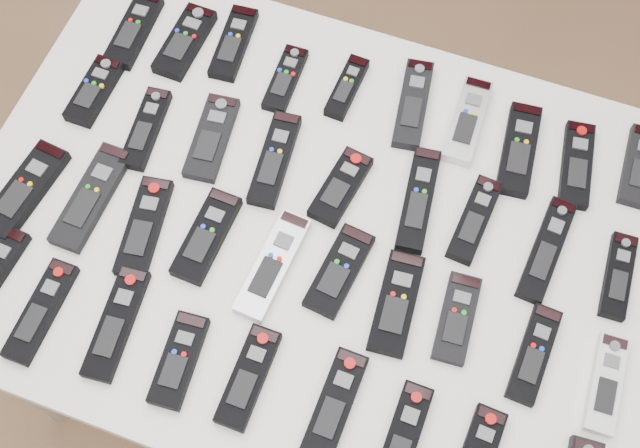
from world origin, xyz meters
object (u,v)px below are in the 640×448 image
(remote_14, at_px, (341,187))
(remote_24, at_px, (339,271))
(remote_15, at_px, (418,200))
(remote_19, at_px, (25,190))
(remote_32, at_px, (179,360))
(remote_17, at_px, (546,250))
(remote_20, at_px, (92,197))
(table, at_px, (320,242))
(remote_22, at_px, (207,236))
(remote_21, at_px, (144,227))
(remote_30, at_px, (41,311))
(remote_26, at_px, (457,318))
(remote_13, at_px, (275,159))
(remote_7, at_px, (519,150))
(remote_8, at_px, (577,165))
(remote_18, at_px, (618,276))
(remote_4, at_px, (347,87))
(remote_6, at_px, (467,121))
(remote_11, at_px, (146,129))
(remote_31, at_px, (116,323))
(remote_35, at_px, (401,443))
(remote_28, at_px, (606,384))
(remote_12, at_px, (212,138))
(remote_25, at_px, (396,303))
(remote_33, at_px, (248,377))
(remote_23, at_px, (273,265))
(remote_1, at_px, (185,42))
(remote_10, at_px, (94,91))
(remote_3, at_px, (285,79))
(remote_27, at_px, (534,354))
(remote_34, at_px, (335,404))
(remote_16, at_px, (474,220))
(remote_0, at_px, (134,30))

(remote_14, bearing_deg, remote_24, -62.65)
(remote_15, relative_size, remote_19, 1.04)
(remote_32, bearing_deg, remote_17, 32.80)
(remote_20, bearing_deg, remote_17, 14.08)
(table, height_order, remote_22, remote_22)
(remote_21, relative_size, remote_30, 1.03)
(table, distance_m, remote_14, 0.11)
(table, bearing_deg, remote_26, -16.32)
(remote_13, bearing_deg, remote_7, 17.11)
(remote_8, height_order, remote_21, same)
(remote_20, bearing_deg, remote_30, -83.94)
(remote_8, height_order, remote_22, remote_22)
(remote_18, relative_size, remote_20, 0.74)
(remote_4, height_order, remote_6, remote_6)
(remote_8, distance_m, remote_22, 0.67)
(remote_6, relative_size, remote_11, 1.07)
(remote_7, distance_m, remote_31, 0.77)
(remote_15, xyz_separation_m, remote_35, (0.10, -0.41, -0.00))
(remote_22, height_order, remote_30, remote_22)
(remote_14, height_order, remote_28, remote_14)
(remote_12, distance_m, remote_18, 0.75)
(remote_6, distance_m, remote_21, 0.62)
(remote_25, distance_m, remote_33, 0.27)
(remote_6, bearing_deg, remote_23, -122.41)
(remote_19, relative_size, remote_35, 1.02)
(remote_1, distance_m, remote_22, 0.42)
(remote_10, height_order, remote_28, remote_10)
(remote_32, bearing_deg, remote_22, 97.14)
(remote_20, height_order, remote_32, remote_32)
(remote_10, bearing_deg, remote_20, -63.88)
(remote_26, bearing_deg, remote_17, 53.17)
(remote_3, relative_size, remote_27, 0.87)
(remote_1, bearing_deg, remote_32, -64.57)
(remote_22, relative_size, remote_34, 0.97)
(remote_10, distance_m, remote_17, 0.87)
(remote_7, relative_size, remote_14, 1.24)
(remote_13, distance_m, remote_34, 0.45)
(remote_12, distance_m, remote_26, 0.55)
(remote_6, distance_m, remote_19, 0.81)
(remote_28, bearing_deg, remote_31, -169.20)
(remote_27, bearing_deg, remote_8, 94.88)
(remote_13, bearing_deg, remote_11, 179.14)
(remote_26, bearing_deg, remote_10, 161.66)
(remote_16, relative_size, remote_25, 0.93)
(remote_14, relative_size, remote_15, 0.75)
(remote_18, distance_m, remote_24, 0.47)
(remote_12, height_order, remote_22, remote_22)
(remote_22, relative_size, remote_26, 1.12)
(remote_0, distance_m, remote_22, 0.47)
(remote_4, height_order, remote_22, remote_22)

